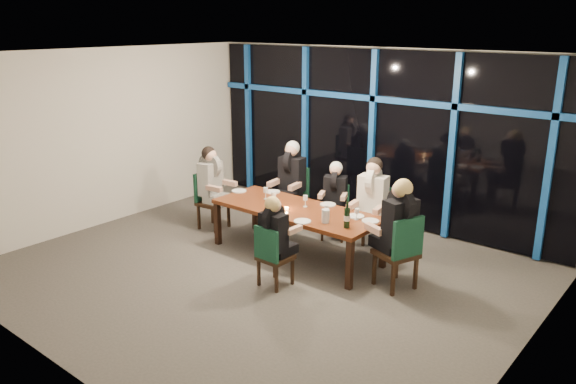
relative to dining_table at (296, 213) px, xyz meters
The scene contains 29 objects.
room 1.56m from the dining_table, 90.00° to the right, with size 7.04×7.00×3.02m.
window_wall 2.30m from the dining_table, 89.70° to the left, with size 6.86×0.43×2.94m.
dining_table is the anchor object (origin of this frame).
chair_far_left 1.38m from the dining_table, 130.64° to the left, with size 0.53×0.53×1.01m.
chair_far_mid 1.02m from the dining_table, 89.14° to the left, with size 0.53×0.53×0.87m.
chair_far_right 1.19m from the dining_table, 48.18° to the left, with size 0.53×0.53×1.01m.
chair_end_left 1.91m from the dining_table, behind, with size 0.50×0.50×0.97m.
chair_end_right 1.76m from the dining_table, ahead, with size 0.62×0.62×1.03m.
chair_near_mid 1.14m from the dining_table, 68.60° to the right, with size 0.41×0.41×0.86m.
diner_far_left 1.33m from the dining_table, 132.70° to the left, with size 0.54×0.66×0.99m.
diner_far_mid 0.95m from the dining_table, 87.25° to the left, with size 0.55×0.60×0.85m.
diner_far_right 1.17m from the dining_table, 44.85° to the left, with size 0.54×0.66×0.99m.
diner_end_left 1.84m from the dining_table, behind, with size 0.63×0.51×0.95m.
diner_end_right 1.70m from the dining_table, ahead, with size 0.71×0.63×1.01m.
diner_near_mid 1.06m from the dining_table, 67.05° to the right, with size 0.43×0.54×0.84m.
plate_far_left 0.90m from the dining_table, 153.78° to the left, with size 0.24×0.24×0.01m, color white.
plate_far_mid 0.51m from the dining_table, 57.03° to the left, with size 0.24×0.24×0.01m, color white.
plate_far_right 0.92m from the dining_table, 15.28° to the left, with size 0.24×0.24×0.01m, color white.
plate_end_left 1.27m from the dining_table, behind, with size 0.24×0.24×0.01m, color white.
plate_end_right 1.17m from the dining_table, ahead, with size 0.24×0.24×0.01m, color white.
plate_near_mid 0.59m from the dining_table, 43.66° to the right, with size 0.24×0.24×0.01m, color white.
wine_bottle 1.07m from the dining_table, 11.28° to the right, with size 0.08×0.08×0.37m.
water_pitcher 0.75m from the dining_table, 18.48° to the right, with size 0.12×0.11×0.19m.
tea_light 0.18m from the dining_table, 123.28° to the right, with size 0.05×0.05×0.03m, color #FFA84C.
wine_glass_a 0.45m from the dining_table, behind, with size 0.07×0.07×0.19m.
wine_glass_b 0.25m from the dining_table, 68.45° to the left, with size 0.07×0.07×0.18m.
wine_glass_c 0.57m from the dining_table, ahead, with size 0.06×0.06×0.16m.
wine_glass_d 0.69m from the dining_table, behind, with size 0.07×0.07×0.18m.
wine_glass_e 0.99m from the dining_table, ahead, with size 0.06×0.06×0.16m.
Camera 1 is at (4.89, -5.39, 3.42)m, focal length 35.00 mm.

